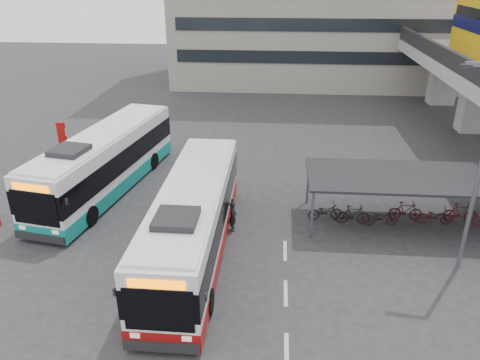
# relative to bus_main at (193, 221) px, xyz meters

# --- Properties ---
(ground) EXTENTS (120.00, 120.00, 0.00)m
(ground) POSITION_rel_bus_main_xyz_m (1.50, 0.54, -1.66)
(ground) COLOR #28282B
(ground) RESTS_ON ground
(bike_shelter) EXTENTS (10.00, 4.00, 2.54)m
(bike_shelter) POSITION_rel_bus_main_xyz_m (10.00, 3.54, -0.30)
(bike_shelter) COLOR #595B60
(bike_shelter) RESTS_ON ground
(road_markings) EXTENTS (0.15, 7.60, 0.01)m
(road_markings) POSITION_rel_bus_main_xyz_m (4.00, -2.46, -1.65)
(road_markings) COLOR beige
(road_markings) RESTS_ON ground
(bus_main) EXTENTS (2.77, 12.11, 3.57)m
(bus_main) POSITION_rel_bus_main_xyz_m (0.00, 0.00, 0.00)
(bus_main) COLOR white
(bus_main) RESTS_ON ground
(bus_teal) EXTENTS (4.77, 12.54, 3.63)m
(bus_teal) POSITION_rel_bus_main_xyz_m (-6.01, 6.14, 0.03)
(bus_teal) COLOR white
(bus_teal) RESTS_ON ground
(pedestrian) EXTENTS (0.40, 0.57, 1.50)m
(pedestrian) POSITION_rel_bus_main_xyz_m (1.51, 2.18, -0.91)
(pedestrian) COLOR black
(pedestrian) RESTS_ON ground
(lamp_post) EXTENTS (1.51, 0.34, 8.59)m
(lamp_post) POSITION_rel_bus_main_xyz_m (11.16, -0.16, 3.24)
(lamp_post) COLOR #595B60
(lamp_post) RESTS_ON ground
(sign_totem_north) EXTENTS (0.57, 0.21, 2.64)m
(sign_totem_north) POSITION_rel_bus_main_xyz_m (-10.20, 10.03, -0.30)
(sign_totem_north) COLOR #A10B09
(sign_totem_north) RESTS_ON ground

